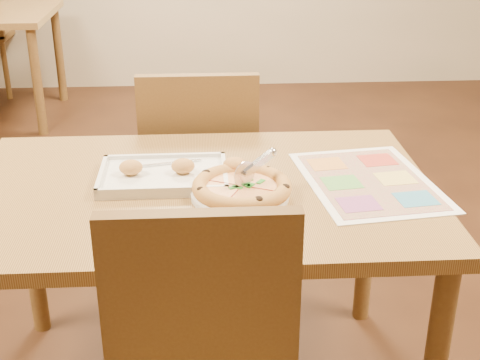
{
  "coord_description": "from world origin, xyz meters",
  "views": [
    {
      "loc": [
        0.01,
        -1.69,
        1.5
      ],
      "look_at": [
        0.11,
        -0.07,
        0.77
      ],
      "focal_mm": 50.0,
      "sensor_mm": 36.0,
      "label": 1
    }
  ],
  "objects": [
    {
      "name": "dining_table",
      "position": [
        0.0,
        0.0,
        0.63
      ],
      "size": [
        1.3,
        0.85,
        0.72
      ],
      "color": "olive",
      "rests_on": "ground"
    },
    {
      "name": "plate",
      "position": [
        0.11,
        -0.07,
        0.73
      ],
      "size": [
        0.3,
        0.3,
        0.01
      ],
      "primitive_type": "cylinder",
      "rotation": [
        0.0,
        0.0,
        0.15
      ],
      "color": "white",
      "rests_on": "dining_table"
    },
    {
      "name": "appetizer_tray",
      "position": [
        -0.09,
        0.05,
        0.74
      ],
      "size": [
        0.42,
        0.25,
        0.06
      ],
      "rotation": [
        0.0,
        0.0,
        0.01
      ],
      "color": "silver",
      "rests_on": "dining_table"
    },
    {
      "name": "chair_far",
      "position": [
        -0.0,
        0.6,
        0.57
      ],
      "size": [
        0.42,
        0.42,
        0.47
      ],
      "rotation": [
        0.0,
        0.0,
        3.14
      ],
      "color": "brown",
      "rests_on": "ground"
    },
    {
      "name": "menu",
      "position": [
        0.48,
        0.0,
        0.72
      ],
      "size": [
        0.4,
        0.52,
        0.0
      ],
      "primitive_type": "cube",
      "rotation": [
        0.0,
        0.0,
        0.13
      ],
      "color": "white",
      "rests_on": "dining_table"
    },
    {
      "name": "pizza",
      "position": [
        0.11,
        -0.07,
        0.75
      ],
      "size": [
        0.27,
        0.27,
        0.04
      ],
      "rotation": [
        0.0,
        0.0,
        -0.43
      ],
      "color": "#DD9C4B",
      "rests_on": "plate"
    },
    {
      "name": "pizza_cutter",
      "position": [
        0.15,
        -0.05,
        0.8
      ],
      "size": [
        0.12,
        0.09,
        0.08
      ],
      "rotation": [
        0.0,
        0.0,
        0.64
      ],
      "color": "silver",
      "rests_on": "pizza"
    }
  ]
}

